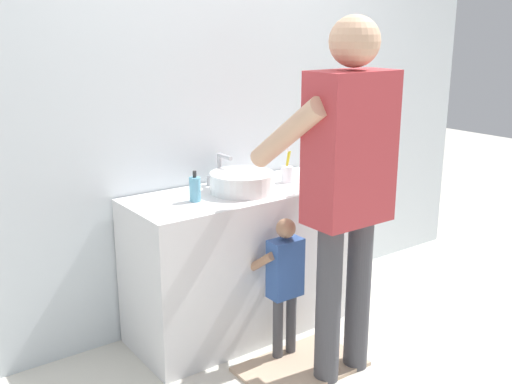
% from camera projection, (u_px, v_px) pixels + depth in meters
% --- Properties ---
extents(ground_plane, '(14.00, 14.00, 0.00)m').
position_uv_depth(ground_plane, '(272.00, 348.00, 3.34)').
color(ground_plane, silver).
extents(back_wall, '(4.40, 0.08, 2.70)m').
position_uv_depth(back_wall, '(208.00, 95.00, 3.46)').
color(back_wall, silver).
rests_on(back_wall, ground).
extents(vanity_cabinet, '(1.30, 0.54, 0.85)m').
position_uv_depth(vanity_cabinet, '(241.00, 261.00, 3.46)').
color(vanity_cabinet, white).
rests_on(vanity_cabinet, ground).
extents(sink_basin, '(0.36, 0.36, 0.11)m').
position_uv_depth(sink_basin, '(242.00, 182.00, 3.31)').
color(sink_basin, white).
rests_on(sink_basin, vanity_cabinet).
extents(faucet, '(0.18, 0.14, 0.18)m').
position_uv_depth(faucet, '(221.00, 170.00, 3.48)').
color(faucet, '#B7BABF').
rests_on(faucet, vanity_cabinet).
extents(toothbrush_cup, '(0.07, 0.07, 0.21)m').
position_uv_depth(toothbrush_cup, '(287.00, 173.00, 3.53)').
color(toothbrush_cup, silver).
rests_on(toothbrush_cup, vanity_cabinet).
extents(soap_bottle, '(0.06, 0.06, 0.16)m').
position_uv_depth(soap_bottle, '(195.00, 189.00, 3.14)').
color(soap_bottle, '#66B2D1').
rests_on(soap_bottle, vanity_cabinet).
extents(bath_mat, '(0.64, 0.40, 0.02)m').
position_uv_depth(bath_mat, '(301.00, 366.00, 3.14)').
color(bath_mat, '#CCAD8E').
rests_on(bath_mat, ground).
extents(child_toddler, '(0.24, 0.24, 0.79)m').
position_uv_depth(child_toddler, '(284.00, 276.00, 3.13)').
color(child_toddler, '#47474C').
rests_on(child_toddler, ground).
extents(adult_parent, '(0.55, 0.58, 1.79)m').
position_uv_depth(adult_parent, '(346.00, 171.00, 2.84)').
color(adult_parent, '#47474C').
rests_on(adult_parent, ground).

